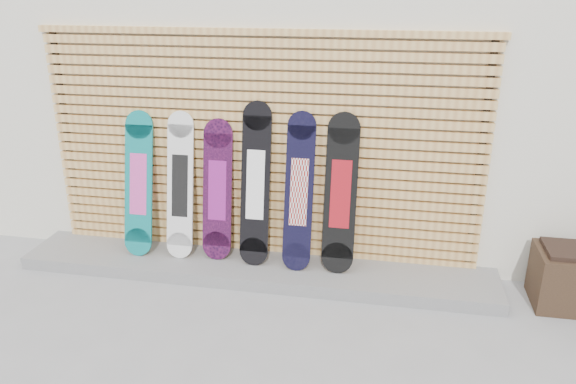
% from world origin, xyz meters
% --- Properties ---
extents(ground, '(80.00, 80.00, 0.00)m').
position_xyz_m(ground, '(0.00, 0.00, 0.00)').
color(ground, gray).
rests_on(ground, ground).
extents(building, '(12.00, 5.00, 3.60)m').
position_xyz_m(building, '(0.50, 3.50, 1.80)').
color(building, beige).
rests_on(building, ground).
extents(concrete_step, '(4.60, 0.70, 0.12)m').
position_xyz_m(concrete_step, '(-0.15, 0.68, 0.06)').
color(concrete_step, slate).
rests_on(concrete_step, ground).
extents(slat_wall, '(4.26, 0.08, 2.29)m').
position_xyz_m(slat_wall, '(-0.15, 0.97, 1.21)').
color(slat_wall, tan).
rests_on(slat_wall, ground).
extents(snowboard_0, '(0.28, 0.35, 1.41)m').
position_xyz_m(snowboard_0, '(-1.33, 0.77, 0.82)').
color(snowboard_0, '#0C7275').
rests_on(snowboard_0, concrete_step).
extents(snowboard_1, '(0.26, 0.32, 1.42)m').
position_xyz_m(snowboard_1, '(-0.91, 0.78, 0.83)').
color(snowboard_1, silver).
rests_on(snowboard_1, concrete_step).
extents(snowboard_2, '(0.28, 0.28, 1.36)m').
position_xyz_m(snowboard_2, '(-0.54, 0.80, 0.80)').
color(snowboard_2, black).
rests_on(snowboard_2, concrete_step).
extents(snowboard_3, '(0.28, 0.33, 1.54)m').
position_xyz_m(snowboard_3, '(-0.15, 0.78, 0.89)').
color(snowboard_3, black).
rests_on(snowboard_3, concrete_step).
extents(snowboard_4, '(0.27, 0.36, 1.47)m').
position_xyz_m(snowboard_4, '(0.27, 0.77, 0.85)').
color(snowboard_4, black).
rests_on(snowboard_4, concrete_step).
extents(snowboard_5, '(0.30, 0.34, 1.47)m').
position_xyz_m(snowboard_5, '(0.65, 0.78, 0.85)').
color(snowboard_5, black).
rests_on(snowboard_5, concrete_step).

